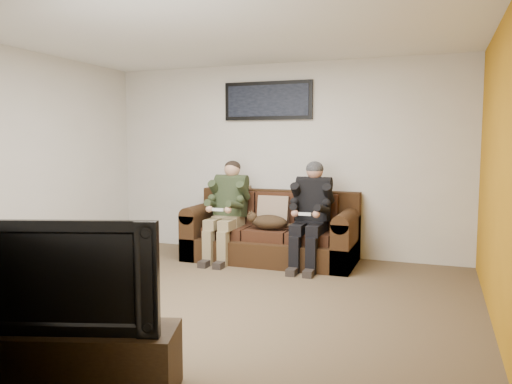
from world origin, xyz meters
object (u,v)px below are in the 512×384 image
at_px(person_left, 227,204).
at_px(sofa, 272,234).
at_px(cat, 268,222).
at_px(person_right, 311,208).
at_px(tv_stand, 69,361).
at_px(framed_poster, 268,101).
at_px(television, 66,273).

bearing_deg(person_left, sofa, 18.00).
bearing_deg(cat, person_left, 174.16).
xyz_separation_m(person_right, cat, (-0.54, -0.06, -0.19)).
bearing_deg(tv_stand, sofa, 71.41).
relative_size(sofa, cat, 3.31).
height_order(sofa, tv_stand, sofa).
distance_m(person_right, cat, 0.58).
relative_size(sofa, person_left, 1.69).
bearing_deg(sofa, person_left, -162.00).
height_order(framed_poster, television, framed_poster).
height_order(person_left, person_right, person_right).
bearing_deg(cat, person_right, 6.24).
relative_size(person_left, television, 1.09).
bearing_deg(television, person_right, 62.52).
xyz_separation_m(sofa, framed_poster, (-0.20, 0.39, 1.76)).
bearing_deg(sofa, person_right, -17.97).
relative_size(sofa, person_right, 1.68).
bearing_deg(tv_stand, cat, 71.08).
relative_size(person_right, television, 1.10).
relative_size(sofa, framed_poster, 1.74).
bearing_deg(framed_poster, cat, -71.02).
relative_size(cat, framed_poster, 0.53).
relative_size(person_right, framed_poster, 1.04).
xyz_separation_m(cat, framed_poster, (-0.22, 0.63, 1.56)).
height_order(person_left, framed_poster, framed_poster).
xyz_separation_m(sofa, television, (-0.06, -3.78, 0.42)).
bearing_deg(tv_stand, person_right, 62.52).
relative_size(cat, television, 0.56).
relative_size(tv_stand, television, 1.11).
xyz_separation_m(cat, tv_stand, (-0.08, -3.54, -0.33)).
distance_m(framed_poster, television, 4.38).
bearing_deg(television, tv_stand, 0.00).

